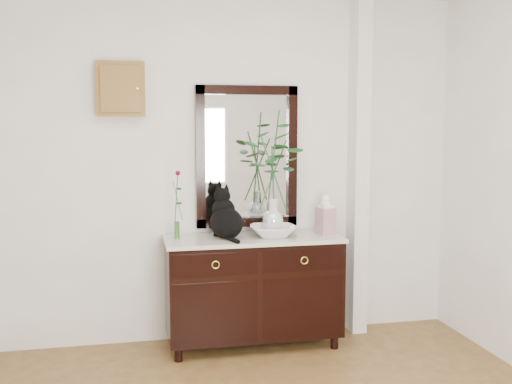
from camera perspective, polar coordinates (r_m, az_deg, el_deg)
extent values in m
cube|color=white|center=(4.68, -2.10, 2.27)|extent=(3.60, 0.04, 2.70)
cube|color=white|center=(4.88, 9.71, 2.35)|extent=(0.12, 0.20, 2.70)
cube|color=black|center=(4.61, -0.27, -9.04)|extent=(1.30, 0.50, 0.82)
cube|color=beige|center=(4.52, -0.27, -4.46)|extent=(1.33, 0.52, 0.03)
cube|color=black|center=(4.68, -0.87, 3.37)|extent=(0.80, 0.06, 1.10)
cube|color=white|center=(4.69, -0.90, 3.38)|extent=(0.66, 0.01, 0.96)
cube|color=brown|center=(4.56, -12.76, 9.55)|extent=(0.35, 0.10, 0.40)
imported|color=white|center=(4.52, 1.62, -3.74)|extent=(0.37, 0.37, 0.08)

